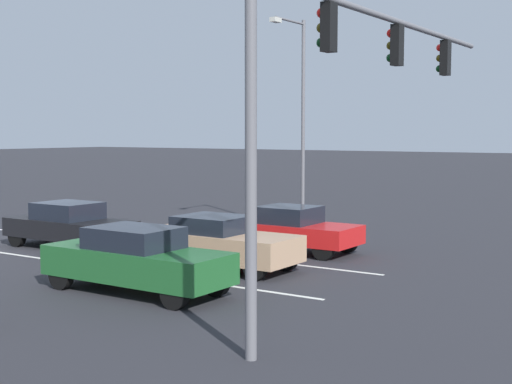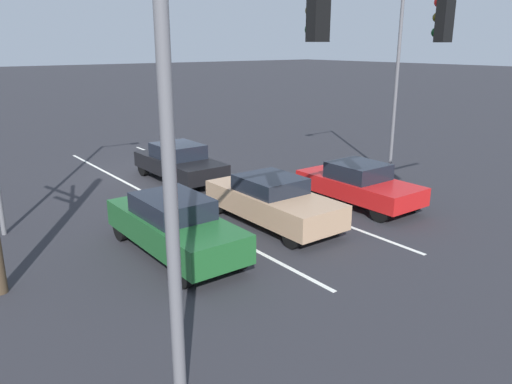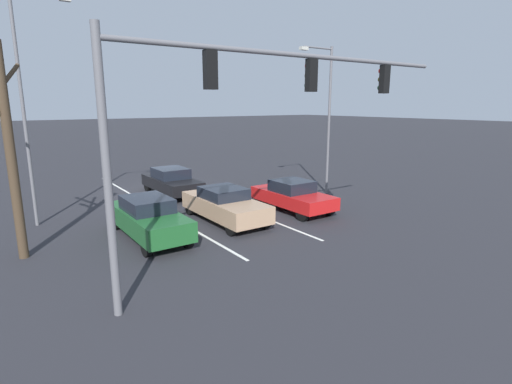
{
  "view_description": "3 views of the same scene",
  "coord_description": "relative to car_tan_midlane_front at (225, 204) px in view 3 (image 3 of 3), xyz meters",
  "views": [
    {
      "loc": [
        15.93,
        19.58,
        3.83
      ],
      "look_at": [
        -0.4,
        8.77,
        2.19
      ],
      "focal_mm": 50.0,
      "sensor_mm": 36.0,
      "label": 1
    },
    {
      "loc": [
        9.23,
        18.99,
        5.35
      ],
      "look_at": [
        1.1,
        8.3,
        1.36
      ],
      "focal_mm": 35.0,
      "sensor_mm": 36.0,
      "label": 2
    },
    {
      "loc": [
        8.5,
        22.24,
        5.03
      ],
      "look_at": [
        -1.25,
        8.27,
        1.26
      ],
      "focal_mm": 28.0,
      "sensor_mm": 36.0,
      "label": 3
    }
  ],
  "objects": [
    {
      "name": "bare_tree_near",
      "position": [
        7.76,
        -0.24,
        3.08
      ],
      "size": [
        2.35,
        2.03,
        6.91
      ],
      "color": "#423323",
      "rests_on": "ground_plane"
    },
    {
      "name": "lane_stripe_center_divider",
      "position": [
        1.69,
        -4.67,
        -0.75
      ],
      "size": [
        0.12,
        18.03,
        0.01
      ],
      "primitive_type": "cube",
      "color": "silver",
      "rests_on": "ground_plane"
    },
    {
      "name": "street_lamp_left_shoulder",
      "position": [
        -7.51,
        -1.63,
        3.93
      ],
      "size": [
        2.29,
        0.24,
        8.04
      ],
      "color": "slate",
      "rests_on": "ground_plane"
    },
    {
      "name": "car_darkgreen_rightlane_front",
      "position": [
        3.51,
        0.25,
        0.06
      ],
      "size": [
        1.76,
        4.78,
        1.58
      ],
      "color": "#1E5928",
      "rests_on": "ground_plane"
    },
    {
      "name": "car_black_midlane_second",
      "position": [
        -0.19,
        -6.19,
        0.02
      ],
      "size": [
        1.86,
        4.59,
        1.52
      ],
      "color": "black",
      "rests_on": "ground_plane"
    },
    {
      "name": "car_tan_midlane_front",
      "position": [
        0.0,
        0.0,
        0.0
      ],
      "size": [
        1.85,
        4.77,
        1.49
      ],
      "color": "tan",
      "rests_on": "ground_plane"
    },
    {
      "name": "traffic_signal_gantry",
      "position": [
        2.24,
        5.33,
        4.4
      ],
      "size": [
        11.95,
        0.37,
        6.74
      ],
      "color": "slate",
      "rests_on": "ground_plane"
    },
    {
      "name": "lane_stripe_left_divider",
      "position": [
        -1.7,
        -4.67,
        -0.75
      ],
      "size": [
        0.12,
        18.03,
        0.01
      ],
      "primitive_type": "cube",
      "color": "silver",
      "rests_on": "ground_plane"
    },
    {
      "name": "car_red_leftlane_front",
      "position": [
        -3.58,
        0.3,
        -0.01
      ],
      "size": [
        1.85,
        4.42,
        1.47
      ],
      "color": "red",
      "rests_on": "ground_plane"
    },
    {
      "name": "ground_plane",
      "position": [
        -0.0,
        -7.68,
        -0.75
      ],
      "size": [
        240.0,
        240.0,
        0.0
      ],
      "primitive_type": "plane",
      "color": "#28282D"
    },
    {
      "name": "street_lamp_right_shoulder",
      "position": [
        6.61,
        -4.02,
        4.62
      ],
      "size": [
        2.22,
        0.24,
        9.39
      ],
      "color": "slate",
      "rests_on": "ground_plane"
    }
  ]
}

